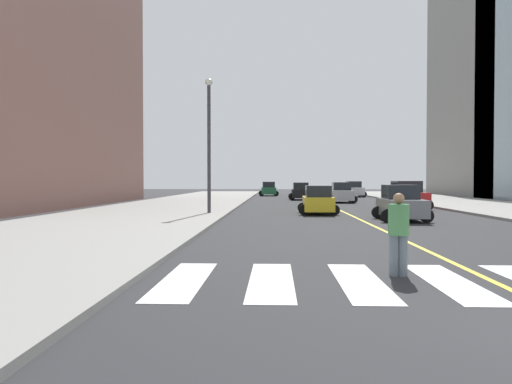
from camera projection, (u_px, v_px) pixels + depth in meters
name	position (u px, v px, depth m)	size (l,w,h in m)	color
sidewalk_kerb_west	(129.00, 218.00, 26.44)	(10.00, 120.00, 0.15)	gray
crosswalk_paint	(495.00, 282.00, 9.98)	(13.50, 4.00, 0.01)	silver
lane_divider_paint	(323.00, 202.00, 45.94)	(0.16, 80.00, 0.01)	yellow
car_white_nearest	(354.00, 190.00, 61.92)	(2.71, 4.33, 1.93)	silver
car_gray_second	(401.00, 204.00, 25.39)	(2.62, 4.13, 1.83)	slate
car_silver_third	(341.00, 193.00, 46.18)	(2.69, 4.24, 1.87)	#B7B7BC
car_yellow_fourth	(318.00, 201.00, 30.30)	(2.47, 3.91, 1.73)	gold
car_green_fifth	(269.00, 189.00, 65.93)	(2.72, 4.25, 1.87)	#236B42
car_black_sixth	(301.00, 192.00, 52.45)	(2.58, 4.11, 1.83)	black
car_red_seventh	(407.00, 196.00, 35.25)	(2.82, 4.51, 2.01)	red
pedestrian_crossing	(399.00, 230.00, 10.64)	(0.44, 0.44, 1.79)	slate
street_lamp	(209.00, 134.00, 29.15)	(0.44, 0.44, 7.89)	#38383D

